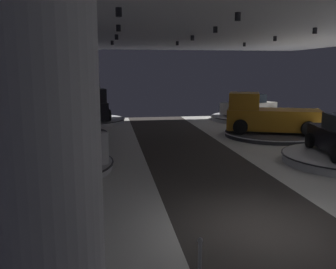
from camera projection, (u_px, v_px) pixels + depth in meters
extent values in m
cube|color=silver|center=(264.00, 231.00, 8.94)|extent=(24.00, 44.00, 0.05)
cube|color=#383330|center=(264.00, 230.00, 8.94)|extent=(4.40, 44.00, 0.01)
cylinder|color=black|center=(119.00, 12.00, 9.07)|extent=(0.16, 0.16, 0.22)
cylinder|color=black|center=(118.00, 28.00, 12.54)|extent=(0.16, 0.16, 0.22)
cylinder|color=black|center=(117.00, 37.00, 16.00)|extent=(0.16, 0.16, 0.22)
cylinder|color=black|center=(112.00, 43.00, 19.36)|extent=(0.16, 0.16, 0.22)
cylinder|color=black|center=(238.00, 17.00, 9.82)|extent=(0.16, 0.16, 0.22)
cylinder|color=black|center=(215.00, 30.00, 13.06)|extent=(0.16, 0.16, 0.22)
cylinder|color=black|center=(192.00, 38.00, 16.41)|extent=(0.16, 0.16, 0.22)
cylinder|color=black|center=(177.00, 43.00, 19.72)|extent=(0.16, 0.16, 0.22)
cylinder|color=black|center=(315.00, 31.00, 13.38)|extent=(0.16, 0.16, 0.22)
cylinder|color=black|center=(275.00, 39.00, 16.75)|extent=(0.16, 0.16, 0.22)
cylinder|color=black|center=(244.00, 45.00, 20.67)|extent=(0.16, 0.16, 0.22)
cylinder|color=silver|center=(48.00, 153.00, 5.10)|extent=(1.49, 1.49, 5.50)
cylinder|color=silver|center=(248.00, 118.00, 28.44)|extent=(5.79, 5.79, 0.34)
cylinder|color=black|center=(248.00, 116.00, 28.42)|extent=(5.91, 5.91, 0.05)
cube|color=silver|center=(249.00, 108.00, 28.31)|extent=(4.55, 3.01, 0.90)
cube|color=#2D3842|center=(251.00, 98.00, 28.24)|extent=(2.29, 2.07, 0.70)
cylinder|color=black|center=(242.00, 114.00, 26.84)|extent=(0.71, 0.42, 0.68)
cylinder|color=black|center=(226.00, 111.00, 28.59)|extent=(0.71, 0.42, 0.68)
cylinder|color=black|center=(271.00, 112.00, 28.12)|extent=(0.71, 0.42, 0.68)
cylinder|color=black|center=(254.00, 109.00, 29.87)|extent=(0.71, 0.42, 0.68)
sphere|color=white|center=(231.00, 109.00, 26.93)|extent=(0.18, 0.18, 0.18)
sphere|color=white|center=(223.00, 107.00, 27.80)|extent=(0.18, 0.18, 0.18)
cylinder|color=black|center=(310.00, 140.00, 16.62)|extent=(0.34, 0.71, 0.68)
sphere|color=white|center=(316.00, 130.00, 17.16)|extent=(0.18, 0.18, 0.18)
cylinder|color=#333338|center=(54.00, 137.00, 20.22)|extent=(5.94, 5.94, 0.38)
cylinder|color=white|center=(54.00, 135.00, 20.20)|extent=(6.06, 6.06, 0.05)
cube|color=maroon|center=(53.00, 123.00, 20.08)|extent=(4.47, 2.58, 0.90)
cube|color=#2D3842|center=(50.00, 110.00, 19.96)|extent=(2.17, 1.90, 0.70)
cylinder|color=black|center=(84.00, 125.00, 21.06)|extent=(0.71, 0.35, 0.68)
cylinder|color=black|center=(74.00, 131.00, 19.10)|extent=(0.71, 0.35, 0.68)
cylinder|color=black|center=(35.00, 125.00, 21.16)|extent=(0.71, 0.35, 0.68)
cylinder|color=black|center=(21.00, 131.00, 19.20)|extent=(0.71, 0.35, 0.68)
sphere|color=white|center=(92.00, 120.00, 20.48)|extent=(0.18, 0.18, 0.18)
sphere|color=white|center=(88.00, 123.00, 19.50)|extent=(0.18, 0.18, 0.18)
cylinder|color=#333338|center=(272.00, 134.00, 21.56)|extent=(5.57, 5.57, 0.26)
cylinder|color=white|center=(272.00, 132.00, 21.54)|extent=(5.68, 5.68, 0.05)
cube|color=#B77519|center=(273.00, 119.00, 21.40)|extent=(5.70, 3.88, 1.20)
cube|color=#B77519|center=(244.00, 101.00, 21.57)|extent=(2.27, 2.39, 1.00)
cube|color=#28333D|center=(253.00, 101.00, 21.47)|extent=(0.71, 1.66, 0.75)
cylinder|color=black|center=(240.00, 127.00, 20.72)|extent=(0.88, 0.57, 0.84)
cylinder|color=black|center=(241.00, 121.00, 22.98)|extent=(0.88, 0.57, 0.84)
cylinder|color=black|center=(309.00, 129.00, 19.95)|extent=(0.88, 0.57, 0.84)
cylinder|color=black|center=(303.00, 123.00, 22.21)|extent=(0.88, 0.57, 0.84)
cylinder|color=silver|center=(40.00, 167.00, 14.15)|extent=(5.56, 5.56, 0.30)
cylinder|color=black|center=(40.00, 164.00, 14.13)|extent=(5.68, 5.68, 0.05)
cube|color=silver|center=(39.00, 145.00, 13.99)|extent=(5.33, 5.12, 1.20)
cube|color=silver|center=(10.00, 115.00, 14.73)|extent=(2.54, 2.55, 1.00)
cube|color=#28333D|center=(18.00, 116.00, 14.45)|extent=(1.24, 1.35, 0.75)
cylinder|color=black|center=(35.00, 143.00, 16.02)|extent=(0.81, 0.77, 0.84)
cylinder|color=black|center=(46.00, 167.00, 12.08)|extent=(0.81, 0.77, 0.84)
cylinder|color=black|center=(96.00, 153.00, 14.02)|extent=(0.81, 0.77, 0.84)
cylinder|color=silver|center=(87.00, 121.00, 27.00)|extent=(5.57, 5.56, 0.31)
cylinder|color=black|center=(86.00, 119.00, 26.97)|extent=(5.68, 5.68, 0.05)
cube|color=black|center=(86.00, 109.00, 26.84)|extent=(3.36, 5.66, 1.20)
cube|color=black|center=(90.00, 96.00, 25.12)|extent=(2.27, 2.12, 1.00)
cube|color=#28333D|center=(89.00, 96.00, 25.58)|extent=(1.71, 0.52, 0.75)
cylinder|color=black|center=(108.00, 115.00, 25.69)|extent=(0.48, 0.88, 0.84)
cylinder|color=black|center=(74.00, 117.00, 24.76)|extent=(0.48, 0.88, 0.84)
cylinder|color=black|center=(96.00, 110.00, 29.03)|extent=(0.48, 0.88, 0.84)
cylinder|color=black|center=(66.00, 111.00, 28.10)|extent=(0.48, 0.88, 0.84)
cylinder|color=#B2B2B7|center=(200.00, 266.00, 6.43)|extent=(0.07, 0.07, 0.96)
sphere|color=#B2B2B7|center=(200.00, 240.00, 6.34)|extent=(0.10, 0.10, 0.10)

